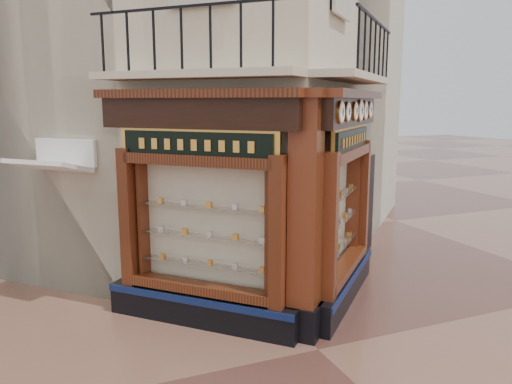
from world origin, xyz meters
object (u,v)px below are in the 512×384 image
corner_pilaster (305,220)px  clock_b (347,112)px  clock_c (355,111)px  awning (59,303)px  clock_a (341,112)px  clock_f (370,110)px  clock_d (360,111)px  signboard_right (351,140)px  clock_e (365,110)px  signboard_left (196,145)px

corner_pilaster → clock_b: 1.93m
clock_c → awning: bearing=110.9°
clock_b → awning: size_ratio=0.23×
clock_a → clock_b: size_ratio=1.09×
clock_f → awning: 7.16m
clock_c → clock_f: same height
corner_pilaster → clock_c: 2.26m
clock_c → clock_d: (0.33, 0.33, 0.00)m
clock_c → signboard_right: 0.61m
clock_f → corner_pilaster: bearing=171.7°
clock_b → clock_d: (0.76, 0.76, 0.00)m
corner_pilaster → clock_a: (0.57, -0.03, 1.67)m
clock_a → clock_e: size_ratio=0.96×
awning → signboard_right: (5.14, -1.96, 3.10)m
awning → clock_f: bearing=-146.2°
clock_a → signboard_right: bearing=4.6°
clock_e → signboard_left: (-3.47, -0.39, -0.52)m
signboard_left → signboard_right: bearing=-135.0°
clock_f → signboard_right: bearing=174.7°
clock_f → signboard_right: clock_f is taller
clock_d → awning: bearing=115.3°
clock_a → signboard_right: (0.89, 1.05, -0.52)m
corner_pilaster → clock_f: bearing=-8.3°
clock_b → clock_f: 2.08m
clock_a → clock_f: clock_a is taller
clock_b → clock_e: (1.10, 1.10, 0.00)m
clock_c → signboard_left: 2.86m
clock_a → signboard_right: size_ratio=0.19×
clock_e → signboard_left: 3.53m
corner_pilaster → signboard_right: corner_pilaster is taller
corner_pilaster → clock_c: size_ratio=11.91×
signboard_left → signboard_right: signboard_left is taller
awning → signboard_left: (2.22, -1.96, 3.10)m
clock_f → clock_d: bearing=180.0°
clock_a → clock_f: (1.81, 1.81, 0.00)m
signboard_left → clock_b: bearing=-151.7°
clock_e → clock_f: bearing=-0.0°
clock_b → clock_c: (0.43, 0.43, 0.00)m
clock_a → clock_e: bearing=0.0°
signboard_left → corner_pilaster: bearing=-169.8°
corner_pilaster → clock_c: corner_pilaster is taller
clock_b → clock_e: 1.55m
clock_e → signboard_right: (-0.54, -0.39, -0.52)m
clock_e → corner_pilaster: bearing=169.9°
clock_e → signboard_right: clock_e is taller
signboard_right → clock_c: bearing=-159.2°
clock_d → signboard_left: (-3.13, -0.05, -0.52)m
clock_a → clock_e: 2.03m
clock_d → clock_b: bearing=-180.0°
clock_a → clock_f: 2.55m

